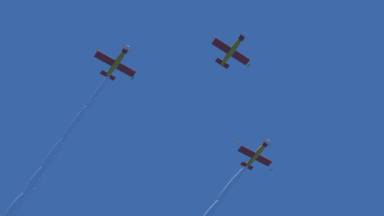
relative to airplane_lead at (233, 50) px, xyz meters
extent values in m
ellipsoid|color=orange|center=(-0.15, 0.17, -0.02)|extent=(4.73, 5.36, 1.38)
cylinder|color=red|center=(1.62, -1.94, 0.11)|extent=(1.43, 1.34, 1.19)
cone|color=white|center=(2.00, -2.39, 0.13)|extent=(0.84, 0.83, 0.58)
cylinder|color=#3F3F47|center=(1.91, -2.28, 0.13)|extent=(2.03, 1.59, 2.55)
cube|color=red|center=(-0.29, 0.28, -0.17)|extent=(6.47, 5.73, 2.13)
ellipsoid|color=orange|center=(2.51, 2.56, -1.12)|extent=(0.73, 0.79, 0.30)
ellipsoid|color=orange|center=(-3.08, -2.00, 0.78)|extent=(0.73, 0.79, 0.30)
cube|color=red|center=(-1.83, 2.20, -0.09)|extent=(2.55, 2.33, 0.82)
cube|color=orange|center=(-1.79, 2.33, 0.34)|extent=(0.94, 0.97, 1.03)
ellipsoid|color=#1E232D|center=(0.09, 0.04, 0.36)|extent=(1.46, 1.52, 0.78)
ellipsoid|color=orange|center=(3.25, 19.97, 0.14)|extent=(4.78, 5.37, 1.16)
cylinder|color=red|center=(5.02, 17.86, 0.14)|extent=(1.43, 1.39, 1.18)
cone|color=white|center=(5.40, 17.41, 0.14)|extent=(0.84, 0.85, 0.56)
cylinder|color=#3F3F47|center=(5.31, 17.51, 0.14)|extent=(2.01, 1.70, 2.61)
cube|color=red|center=(3.10, 20.08, 0.00)|extent=(6.42, 5.67, 2.36)
ellipsoid|color=orange|center=(5.84, 22.37, -1.10)|extent=(0.73, 0.80, 0.27)
ellipsoid|color=orange|center=(0.37, 17.79, 1.10)|extent=(0.73, 0.80, 0.27)
cube|color=red|center=(1.57, 21.99, 0.19)|extent=(2.54, 2.31, 0.89)
cube|color=orange|center=(1.64, 22.12, 0.62)|extent=(0.94, 1.02, 0.99)
ellipsoid|color=#1E232D|center=(3.51, 19.83, 0.50)|extent=(1.47, 1.54, 0.74)
ellipsoid|color=orange|center=(-19.61, 0.66, -0.74)|extent=(4.77, 5.36, 1.20)
cylinder|color=red|center=(-17.84, -1.45, -0.77)|extent=(1.42, 1.38, 1.18)
cone|color=white|center=(-17.46, -1.90, -0.78)|extent=(0.83, 0.84, 0.56)
cylinder|color=#3F3F47|center=(-17.55, -1.80, -0.78)|extent=(1.98, 1.69, 2.58)
cube|color=red|center=(-19.76, 0.77, -0.89)|extent=(6.46, 5.70, 2.21)
ellipsoid|color=orange|center=(-17.01, 3.09, -1.90)|extent=(0.73, 0.80, 0.28)
ellipsoid|color=orange|center=(-22.50, -1.54, 0.13)|extent=(0.73, 0.80, 0.28)
cube|color=red|center=(-21.29, 2.69, -0.67)|extent=(2.55, 2.32, 0.84)
cube|color=orange|center=(-21.23, 2.81, -0.24)|extent=(0.92, 1.01, 1.00)
ellipsoid|color=#1E232D|center=(-19.35, 0.51, -0.39)|extent=(1.46, 1.54, 0.75)
ellipsoid|color=white|center=(-1.29, 25.16, -0.11)|extent=(6.49, 7.49, 1.14)
ellipsoid|color=white|center=(-5.48, 30.83, -0.13)|extent=(6.65, 7.62, 1.35)
ellipsoid|color=white|center=(-23.86, 6.15, -0.80)|extent=(6.49, 7.49, 1.14)
ellipsoid|color=white|center=(-28.39, 11.28, -0.98)|extent=(6.65, 7.62, 1.35)
ellipsoid|color=white|center=(-33.04, 16.73, -1.07)|extent=(6.82, 7.76, 1.56)
ellipsoid|color=white|center=(-37.17, 21.71, -1.44)|extent=(6.98, 7.90, 1.77)
ellipsoid|color=white|center=(-41.75, 26.89, -1.68)|extent=(7.14, 8.04, 1.98)
camera|label=1|loc=(-4.92, -25.40, -91.24)|focal=52.63mm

